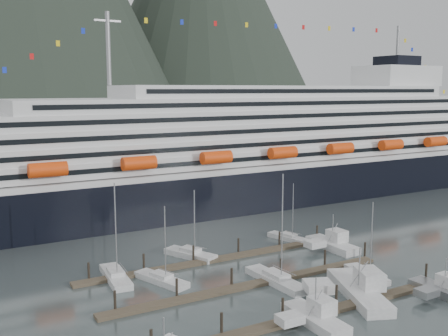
{
  "coord_description": "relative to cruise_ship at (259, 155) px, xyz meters",
  "views": [
    {
      "loc": [
        -45.9,
        -60.67,
        29.51
      ],
      "look_at": [
        0.79,
        22.0,
        15.11
      ],
      "focal_mm": 42.0,
      "sensor_mm": 36.0,
      "label": 1
    }
  ],
  "objects": [
    {
      "name": "sailboat_d",
      "position": [
        -31.25,
        -52.76,
        -11.58
      ],
      "size": [
        3.65,
        12.64,
        17.71
      ],
      "rotation": [
        0.0,
        0.0,
        1.63
      ],
      "color": "#B6B6B6",
      "rests_on": "ground"
    },
    {
      "name": "sailboat_f",
      "position": [
        -37.23,
        -34.99,
        -11.61
      ],
      "size": [
        6.81,
        10.33,
        12.7
      ],
      "rotation": [
        0.0,
        0.0,
        2.0
      ],
      "color": "#B6B6B6",
      "rests_on": "ground"
    },
    {
      "name": "sailboat_h",
      "position": [
        -17.44,
        -57.82,
        -11.62
      ],
      "size": [
        4.01,
        9.23,
        12.83
      ],
      "rotation": [
        0.0,
        0.0,
        1.41
      ],
      "color": "#B6B6B6",
      "rests_on": "ground"
    },
    {
      "name": "sailboat_b",
      "position": [
        -46.48,
        -43.91,
        -11.63
      ],
      "size": [
        5.81,
        10.23,
        12.65
      ],
      "rotation": [
        0.0,
        0.0,
        1.92
      ],
      "color": "#B6B6B6",
      "rests_on": "ground"
    },
    {
      "name": "sailboat_g",
      "position": [
        -15.72,
        -34.95,
        -11.65
      ],
      "size": [
        4.61,
        9.43,
        11.8
      ],
      "rotation": [
        0.0,
        0.0,
        1.84
      ],
      "color": "#B6B6B6",
      "rests_on": "ground"
    },
    {
      "name": "dock_near",
      "position": [
        -34.95,
        -64.89,
        -11.73
      ],
      "size": [
        48.18,
        2.28,
        3.2
      ],
      "color": "#4F4232",
      "rests_on": "ground"
    },
    {
      "name": "trawler_b",
      "position": [
        -35.17,
        -66.7,
        -11.17
      ],
      "size": [
        7.88,
        10.35,
        6.67
      ],
      "rotation": [
        0.0,
        0.0,
        1.55
      ],
      "color": "#B6B6B6",
      "rests_on": "ground"
    },
    {
      "name": "ground",
      "position": [
        -30.03,
        -54.94,
        -12.04
      ],
      "size": [
        1600.0,
        1600.0,
        0.0
      ],
      "primitive_type": "plane",
      "color": "#424C4D",
      "rests_on": "ground"
    },
    {
      "name": "dock_far",
      "position": [
        -34.95,
        -38.89,
        -11.73
      ],
      "size": [
        48.18,
        2.28,
        3.2
      ],
      "color": "#4F4232",
      "rests_on": "ground"
    },
    {
      "name": "cruise_ship",
      "position": [
        0.0,
        0.0,
        0.0
      ],
      "size": [
        210.0,
        30.4,
        50.3
      ],
      "color": "black",
      "rests_on": "ground"
    },
    {
      "name": "sailboat_e",
      "position": [
        -52.24,
        -39.3,
        -11.59
      ],
      "size": [
        3.81,
        11.24,
        16.08
      ],
      "rotation": [
        0.0,
        0.0,
        1.48
      ],
      "color": "#B6B6B6",
      "rests_on": "ground"
    },
    {
      "name": "trawler_d",
      "position": [
        -13.2,
        -68.75,
        -11.22
      ],
      "size": [
        7.74,
        10.46,
        6.12
      ],
      "rotation": [
        0.0,
        0.0,
        1.61
      ],
      "color": "#95979A",
      "rests_on": "ground"
    },
    {
      "name": "dock_mid",
      "position": [
        -34.95,
        -51.89,
        -11.73
      ],
      "size": [
        48.18,
        2.28,
        3.2
      ],
      "color": "#4F4232",
      "rests_on": "ground"
    },
    {
      "name": "trawler_c",
      "position": [
        -24.09,
        -62.72,
        -11.05
      ],
      "size": [
        12.76,
        16.14,
        8.09
      ],
      "rotation": [
        0.0,
        0.0,
        1.19
      ],
      "color": "#B6B6B6",
      "rests_on": "ground"
    },
    {
      "name": "trawler_e",
      "position": [
        -12.15,
        -43.51,
        -11.12
      ],
      "size": [
        8.52,
        11.18,
        7.21
      ],
      "rotation": [
        0.0,
        0.0,
        1.6
      ],
      "color": "#B6B6B6",
      "rests_on": "ground"
    }
  ]
}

